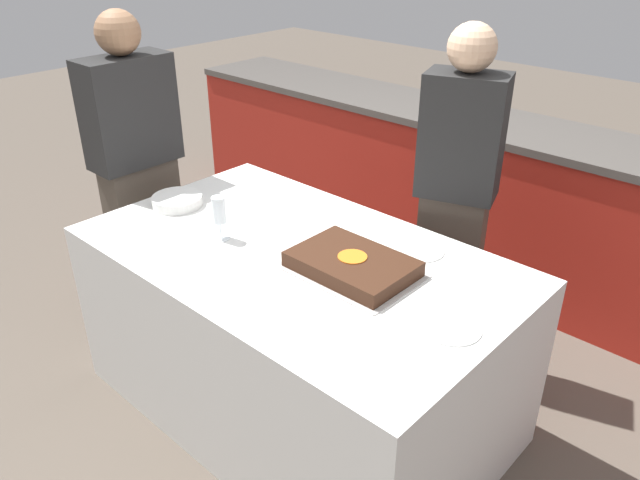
{
  "coord_description": "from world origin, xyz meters",
  "views": [
    {
      "loc": [
        1.48,
        -1.47,
        1.94
      ],
      "look_at": [
        0.12,
        0.0,
        0.87
      ],
      "focal_mm": 35.0,
      "sensor_mm": 36.0,
      "label": 1
    }
  ],
  "objects_px": {
    "wine_glass": "(219,212)",
    "person_seated_left": "(139,173)",
    "plate_stack": "(177,201)",
    "person_cutting_cake": "(455,202)",
    "cake": "(352,264)"
  },
  "relations": [
    {
      "from": "wine_glass",
      "to": "person_seated_left",
      "type": "height_order",
      "value": "person_seated_left"
    },
    {
      "from": "person_seated_left",
      "to": "plate_stack",
      "type": "bearing_deg",
      "value": -97.59
    },
    {
      "from": "wine_glass",
      "to": "person_cutting_cake",
      "type": "relative_size",
      "value": 0.12
    },
    {
      "from": "person_seated_left",
      "to": "cake",
      "type": "bearing_deg",
      "value": -88.4
    },
    {
      "from": "plate_stack",
      "to": "person_cutting_cake",
      "type": "distance_m",
      "value": 1.22
    },
    {
      "from": "plate_stack",
      "to": "wine_glass",
      "type": "distance_m",
      "value": 0.41
    },
    {
      "from": "wine_glass",
      "to": "cake",
      "type": "bearing_deg",
      "value": 15.85
    },
    {
      "from": "cake",
      "to": "plate_stack",
      "type": "height_order",
      "value": "cake"
    },
    {
      "from": "plate_stack",
      "to": "wine_glass",
      "type": "height_order",
      "value": "wine_glass"
    },
    {
      "from": "plate_stack",
      "to": "person_seated_left",
      "type": "xyz_separation_m",
      "value": [
        -0.38,
        0.05,
        0.01
      ]
    },
    {
      "from": "wine_glass",
      "to": "person_cutting_cake",
      "type": "height_order",
      "value": "person_cutting_cake"
    },
    {
      "from": "plate_stack",
      "to": "wine_glass",
      "type": "bearing_deg",
      "value": -10.11
    },
    {
      "from": "cake",
      "to": "wine_glass",
      "type": "bearing_deg",
      "value": -164.15
    },
    {
      "from": "cake",
      "to": "wine_glass",
      "type": "height_order",
      "value": "wine_glass"
    },
    {
      "from": "cake",
      "to": "plate_stack",
      "type": "bearing_deg",
      "value": -174.65
    }
  ]
}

